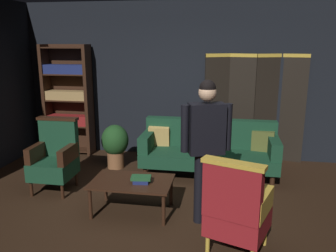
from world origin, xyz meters
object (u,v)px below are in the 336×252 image
(bookshelf, at_px, (68,98))
(armchair_wing_left, at_px, (55,157))
(potted_plant, at_px, (115,143))
(folding_screen, at_px, (254,107))
(book_green_cloth, at_px, (141,178))
(standing_figure, at_px, (206,139))
(coffee_table, at_px, (132,184))
(velvet_couch, at_px, (209,148))
(armchair_gilt_accent, at_px, (237,209))
(book_navy_cloth, at_px, (141,181))

(bookshelf, relative_size, armchair_wing_left, 1.97)
(armchair_wing_left, distance_m, potted_plant, 1.15)
(folding_screen, relative_size, book_green_cloth, 7.84)
(armchair_wing_left, bearing_deg, potted_plant, 60.19)
(standing_figure, bearing_deg, potted_plant, 135.93)
(coffee_table, bearing_deg, book_green_cloth, -15.56)
(standing_figure, bearing_deg, folding_screen, 73.90)
(bookshelf, xyz_separation_m, standing_figure, (2.74, -2.24, -0.03))
(standing_figure, relative_size, book_green_cloth, 7.03)
(velvet_couch, xyz_separation_m, armchair_gilt_accent, (0.39, -2.09, 0.04))
(armchair_gilt_accent, xyz_separation_m, potted_plant, (-1.97, 2.16, -0.06))
(armchair_gilt_accent, relative_size, book_green_cloth, 4.29)
(velvet_couch, relative_size, armchair_gilt_accent, 2.04)
(armchair_wing_left, bearing_deg, standing_figure, -14.60)
(potted_plant, distance_m, book_navy_cloth, 1.73)
(folding_screen, distance_m, coffee_table, 2.84)
(folding_screen, distance_m, book_green_cloth, 2.78)
(folding_screen, xyz_separation_m, book_navy_cloth, (-1.46, -2.31, -0.54))
(folding_screen, relative_size, armchair_wing_left, 1.83)
(armchair_gilt_accent, distance_m, armchair_wing_left, 2.80)
(velvet_couch, distance_m, armchair_wing_left, 2.34)
(coffee_table, height_order, book_green_cloth, book_green_cloth)
(velvet_couch, distance_m, potted_plant, 1.58)
(armchair_gilt_accent, xyz_separation_m, armchair_wing_left, (-2.54, 1.17, 0.00))
(book_navy_cloth, bearing_deg, standing_figure, -3.39)
(book_navy_cloth, bearing_deg, armchair_wing_left, 159.55)
(folding_screen, distance_m, armchair_gilt_accent, 3.01)
(potted_plant, bearing_deg, bookshelf, 148.90)
(armchair_wing_left, xyz_separation_m, potted_plant, (0.57, 1.00, -0.06))
(bookshelf, relative_size, book_green_cloth, 8.46)
(velvet_couch, xyz_separation_m, coffee_table, (-0.87, -1.42, -0.08))
(velvet_couch, relative_size, potted_plant, 2.84)
(potted_plant, xyz_separation_m, book_green_cloth, (0.83, -1.52, 0.06))
(velvet_couch, distance_m, armchair_gilt_accent, 2.13)
(book_navy_cloth, bearing_deg, coffee_table, 164.44)
(velvet_couch, bearing_deg, armchair_gilt_accent, -79.43)
(potted_plant, bearing_deg, coffee_table, -64.54)
(standing_figure, height_order, book_green_cloth, standing_figure)
(bookshelf, bearing_deg, book_green_cloth, -48.33)
(coffee_table, bearing_deg, bookshelf, 130.22)
(velvet_couch, height_order, armchair_gilt_accent, armchair_gilt_accent)
(coffee_table, relative_size, standing_figure, 0.59)
(folding_screen, height_order, coffee_table, folding_screen)
(velvet_couch, height_order, coffee_table, velvet_couch)
(standing_figure, xyz_separation_m, potted_plant, (-1.62, 1.57, -0.60))
(potted_plant, bearing_deg, book_green_cloth, -61.24)
(standing_figure, distance_m, book_navy_cloth, 0.98)
(velvet_couch, xyz_separation_m, book_navy_cloth, (-0.75, -1.45, -0.01))
(bookshelf, height_order, book_navy_cloth, bookshelf)
(velvet_couch, bearing_deg, standing_figure, -88.57)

